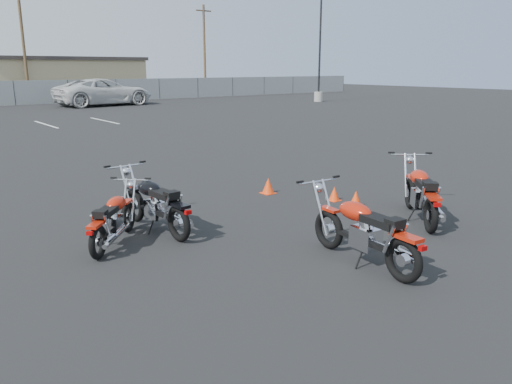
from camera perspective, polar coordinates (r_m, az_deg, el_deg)
ground at (r=8.38m, az=1.45°, el=-5.31°), size 120.00×120.00×0.00m
motorcycle_front_red at (r=8.29m, az=-15.94°, el=-3.05°), size 1.54×1.59×0.92m
motorcycle_second_black at (r=8.79m, az=-11.38°, el=-1.37°), size 0.84×2.16×1.06m
motorcycle_third_red at (r=7.33m, az=12.28°, el=-4.44°), size 0.85×2.21×1.08m
motorcycle_rear_red at (r=9.72m, az=18.38°, el=-0.19°), size 1.84×1.96×1.11m
training_cone_near at (r=11.28m, az=1.41°, el=0.73°), size 0.30×0.30×0.35m
training_cone_far at (r=10.37m, az=11.33°, el=-0.79°), size 0.29×0.29×0.34m
training_cone_extra at (r=10.81m, az=8.93°, el=-0.19°), size 0.25×0.25×0.30m
light_pole_east at (r=42.26m, az=7.23°, el=13.47°), size 0.80×0.70×9.45m
tan_building_east at (r=52.32m, az=-21.69°, el=12.12°), size 14.40×9.40×3.70m
utility_pole_c at (r=46.47m, az=-25.05°, el=15.17°), size 1.80×0.24×9.00m
utility_pole_d at (r=54.51m, az=-5.91°, el=16.02°), size 1.80×0.24×9.00m
white_van at (r=39.29m, az=-17.04°, el=11.70°), size 3.86×8.39×3.10m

